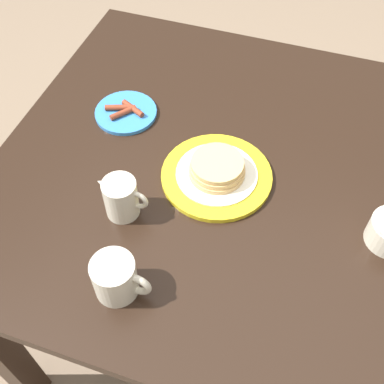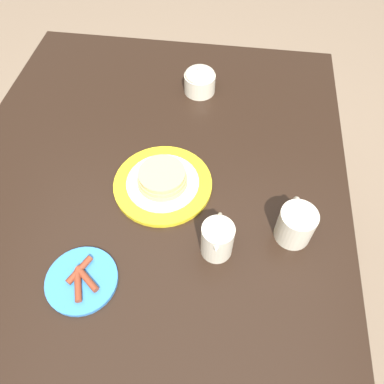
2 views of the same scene
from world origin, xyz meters
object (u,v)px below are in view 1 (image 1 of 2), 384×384
pancake_plate (217,173)px  coffee_mug (116,278)px  creamer_pitcher (121,197)px  side_plate_bacon (126,112)px

pancake_plate → coffee_mug: 0.33m
coffee_mug → creamer_pitcher: creamer_pitcher is taller
pancake_plate → side_plate_bacon: size_ratio=1.61×
side_plate_bacon → creamer_pitcher: (0.11, -0.27, 0.04)m
side_plate_bacon → pancake_plate: bearing=-24.4°
side_plate_bacon → coffee_mug: bearing=-68.1°
coffee_mug → creamer_pitcher: (-0.06, 0.17, 0.00)m
pancake_plate → coffee_mug: coffee_mug is taller
creamer_pitcher → side_plate_bacon: bearing=112.3°
coffee_mug → side_plate_bacon: bearing=111.9°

